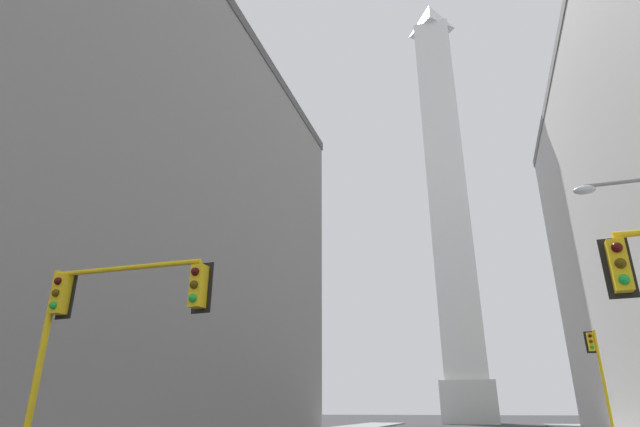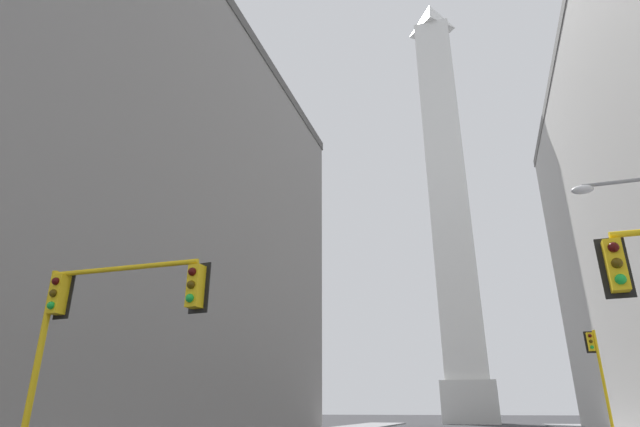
# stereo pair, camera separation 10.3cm
# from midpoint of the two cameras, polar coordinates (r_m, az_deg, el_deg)

# --- Properties ---
(building_left) EXTENTS (18.57, 38.52, 29.78)m
(building_left) POSITION_cam_midpoint_polar(r_m,az_deg,el_deg) (38.82, -21.54, -0.34)
(building_left) COLOR gray
(building_left) RESTS_ON ground_plane
(obelisk) EXTENTS (7.71, 7.71, 76.29)m
(obelisk) POSITION_cam_midpoint_polar(r_m,az_deg,el_deg) (86.82, 14.45, 2.88)
(obelisk) COLOR silver
(obelisk) RESTS_ON ground_plane
(traffic_light_near_left) EXTENTS (5.15, 0.52, 5.60)m
(traffic_light_near_left) POSITION_cam_midpoint_polar(r_m,az_deg,el_deg) (14.93, -24.00, -10.47)
(traffic_light_near_left) COLOR yellow
(traffic_light_near_left) RESTS_ON ground_plane
(traffic_light_mid_right) EXTENTS (0.78, 0.50, 6.48)m
(traffic_light_mid_right) POSITION_cam_midpoint_polar(r_m,az_deg,el_deg) (35.84, 29.29, -15.10)
(traffic_light_mid_right) COLOR yellow
(traffic_light_mid_right) RESTS_ON ground_plane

